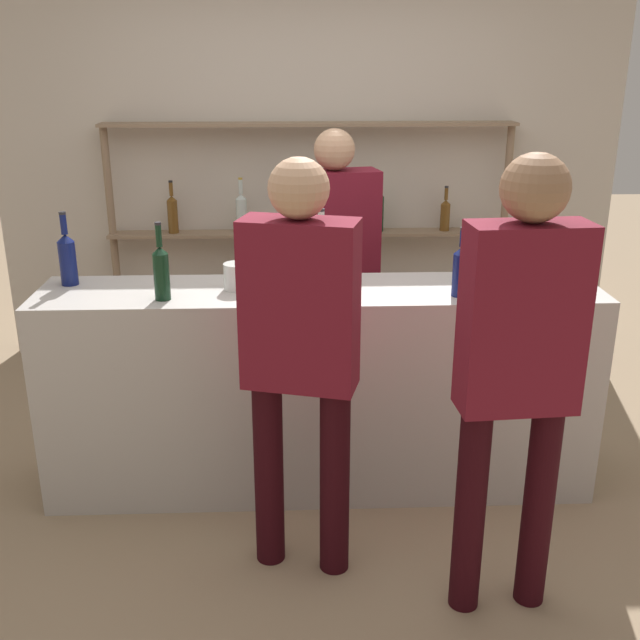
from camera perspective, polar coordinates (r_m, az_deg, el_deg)
ground_plane at (r=3.87m, az=-0.00°, el=-12.11°), size 16.00×16.00×0.00m
bar_counter at (r=3.63m, az=-0.00°, el=-5.29°), size 2.60×0.52×1.01m
back_wall at (r=5.19m, az=-0.85°, el=12.57°), size 4.20×0.12×2.80m
back_shelf at (r=5.06m, az=-0.82°, el=8.99°), size 2.70×0.18×1.62m
counter_bottle_0 at (r=3.67m, az=-18.69°, el=4.53°), size 0.08×0.08×0.35m
counter_bottle_1 at (r=3.34m, az=-12.01°, el=3.68°), size 0.07×0.07×0.35m
counter_bottle_2 at (r=3.38m, az=10.69°, el=3.79°), size 0.07×0.07×0.31m
counter_bottle_3 at (r=3.59m, az=17.05°, el=4.50°), size 0.07×0.07×0.35m
counter_bottle_4 at (r=3.53m, az=0.08°, el=5.04°), size 0.08×0.08×0.35m
wine_glass at (r=3.27m, az=-3.89°, el=3.63°), size 0.09×0.09×0.16m
ice_bucket at (r=3.44m, az=-2.26°, el=4.07°), size 0.23×0.23×0.20m
cork_jar at (r=3.45m, az=-6.32°, el=3.32°), size 0.12×0.12×0.12m
customer_right at (r=2.70m, az=14.92°, el=-2.72°), size 0.43×0.23×1.74m
customer_center at (r=2.85m, az=-1.52°, el=-1.66°), size 0.47×0.30×1.70m
server_behind_counter at (r=4.16m, az=1.05°, el=4.75°), size 0.51×0.30×1.67m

